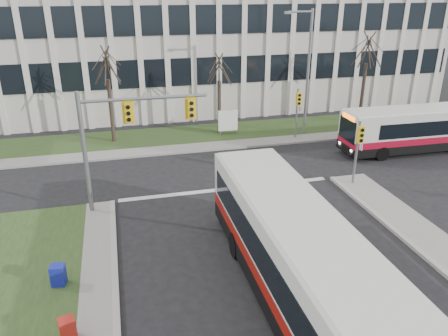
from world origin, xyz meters
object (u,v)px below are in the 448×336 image
streetlight (306,67)px  bus_cross (422,130)px  directory_sign (228,121)px  newspaper_box_blue (58,276)px  bus_main (296,260)px  newspaper_box_red (68,331)px

streetlight → bus_cross: size_ratio=0.82×
directory_sign → newspaper_box_blue: directory_sign is taller
directory_sign → streetlight: bearing=-13.2°
streetlight → directory_sign: 6.96m
streetlight → bus_main: size_ratio=0.71×
bus_main → newspaper_box_red: 7.86m
directory_sign → newspaper_box_red: 21.82m
streetlight → directory_sign: size_ratio=4.60×
directory_sign → newspaper_box_blue: 19.46m
directory_sign → newspaper_box_blue: (-10.85, -16.14, -0.70)m
newspaper_box_red → directory_sign: bearing=47.6°
directory_sign → newspaper_box_blue: bearing=-123.9°
bus_cross → newspaper_box_blue: bearing=-66.0°
newspaper_box_blue → newspaper_box_red: same height
bus_main → newspaper_box_blue: bearing=160.8°
bus_main → bus_cross: bus_main is taller
directory_sign → bus_main: 19.24m
bus_cross → newspaper_box_blue: size_ratio=11.84×
bus_main → streetlight: bearing=65.7°
bus_cross → directory_sign: bearing=-117.1°
bus_cross → streetlight: bearing=-127.2°
bus_main → bus_cross: (14.59, 12.60, -0.24)m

